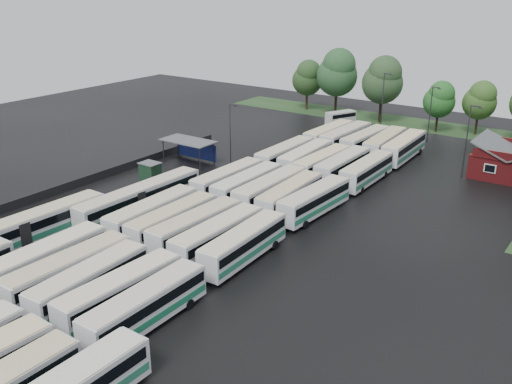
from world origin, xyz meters
The scene contains 47 objects.
ground centered at (0.00, 0.00, 0.00)m, with size 160.00×160.00×0.00m, color black.
brick_building centered at (24.00, 42.77, 1.87)m, with size 10.07×8.60×5.39m.
wash_shed centered at (-17.20, 22.02, 2.99)m, with size 8.20×4.20×3.58m.
utility_hut centered at (-16.20, 12.60, 1.32)m, with size 2.70×2.20×2.62m.
grass_strip_north centered at (2.00, 64.80, 0.01)m, with size 80.00×10.00×0.01m, color #223F1B.
west_fence centered at (-22.20, 8.00, 0.60)m, with size 0.10×50.00×1.20m, color #2D2D30.
bus_r1c0 centered at (-4.41, -12.58, 1.92)m, with size 2.83×12.60×3.50m.
bus_r1c1 centered at (-1.01, -12.58, 1.90)m, with size 2.85×12.48×3.46m.
bus_r1c2 centered at (1.89, -12.64, 1.82)m, with size 3.11×12.02×3.31m.
bus_r1c3 centered at (5.28, -12.22, 1.82)m, with size 2.96×11.98×3.31m.
bus_r1c4 centered at (8.60, -12.59, 1.83)m, with size 2.64×11.99×3.33m.
bus_r2c0 centered at (-4.24, 1.08, 1.90)m, with size 2.83×12.43×3.45m.
bus_r2c1 centered at (-1.25, 1.11, 1.83)m, with size 2.61×11.96×3.33m.
bus_r2c2 centered at (1.86, 1.32, 1.85)m, with size 3.09×12.19×3.37m.
bus_r2c3 centered at (5.11, 0.93, 1.86)m, with size 2.72×12.17×3.38m.
bus_r2c4 centered at (8.30, 1.01, 1.83)m, with size 3.01×12.06×3.33m.
bus_r3c0 centered at (-4.46, 14.89, 1.85)m, with size 2.78×12.13×3.37m.
bus_r3c1 centered at (-1.25, 14.76, 1.85)m, with size 2.59×12.09×3.37m.
bus_r3c2 centered at (2.15, 14.82, 1.92)m, with size 2.74×12.56×3.49m.
bus_r3c3 centered at (5.08, 14.71, 1.83)m, with size 2.97×12.05×3.33m.
bus_r3c4 centered at (8.23, 15.06, 1.84)m, with size 3.11×12.11×3.34m.
bus_r4c0 centered at (-4.26, 28.31, 1.89)m, with size 2.64×12.35×3.44m.
bus_r4c1 centered at (-1.04, 28.74, 1.87)m, with size 3.05×12.28×3.39m.
bus_r4c2 centered at (2.08, 28.06, 1.83)m, with size 2.89×12.01×3.32m.
bus_r4c3 centered at (5.02, 28.49, 1.86)m, with size 2.60×12.17×3.39m.
bus_r4c4 centered at (8.57, 28.63, 1.82)m, with size 2.60×11.92×3.31m.
bus_r5c0 centered at (-4.40, 41.95, 1.87)m, with size 3.01×12.29×3.40m.
bus_r5c1 centered at (-1.39, 42.09, 1.91)m, with size 3.18×12.59×3.48m.
bus_r5c2 centered at (2.06, 42.10, 1.86)m, with size 3.20×12.29×3.39m.
bus_r5c3 centered at (5.33, 42.27, 1.91)m, with size 3.24×12.58×3.47m.
bus_r5c4 centered at (8.52, 41.95, 1.93)m, with size 3.09×12.68×3.51m.
artic_bus_west_b centered at (-9.13, 3.97, 1.83)m, with size 2.99×17.88×3.31m.
artic_bus_west_c centered at (-12.13, -9.27, 1.89)m, with size 3.16×18.41×3.40m.
minibus centered at (-9.58, 56.21, 1.41)m, with size 4.38×6.19×2.55m.
tree_north_0 centered at (-21.48, 63.92, 6.74)m, with size 6.33×6.33×10.48m.
tree_north_1 centered at (-14.08, 62.83, 8.64)m, with size 8.11×8.11×13.42m.
tree_north_2 centered at (-4.16, 62.23, 8.23)m, with size 7.73×7.73×12.79m.
tree_north_3 centered at (7.15, 61.41, 5.99)m, with size 5.63×5.63×9.32m.
tree_north_4 centered at (13.52, 63.67, 6.22)m, with size 5.84×5.84×9.67m.
lamp_post_ne centered at (18.53, 38.87, 5.96)m, with size 1.58×0.31×10.27m.
lamp_post_nw centered at (-11.68, 24.95, 5.31)m, with size 1.41×0.27×9.15m.
lamp_post_back_w centered at (-1.22, 55.96, 6.13)m, with size 1.63×0.32×10.56m.
lamp_post_back_e centered at (8.18, 53.96, 5.47)m, with size 1.45×0.28×9.43m.
puddle_0 centered at (0.67, -18.11, 0.00)m, with size 6.18×6.18×0.01m, color black.
puddle_1 centered at (6.25, -21.32, 0.00)m, with size 2.95×2.95×0.01m, color black.
puddle_2 centered at (-8.88, 0.32, 0.00)m, with size 6.29×6.29×0.01m, color black.
puddle_3 centered at (7.30, 0.18, 0.00)m, with size 3.06×3.06×0.01m, color black.
Camera 1 is at (38.38, -39.52, 26.40)m, focal length 40.00 mm.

